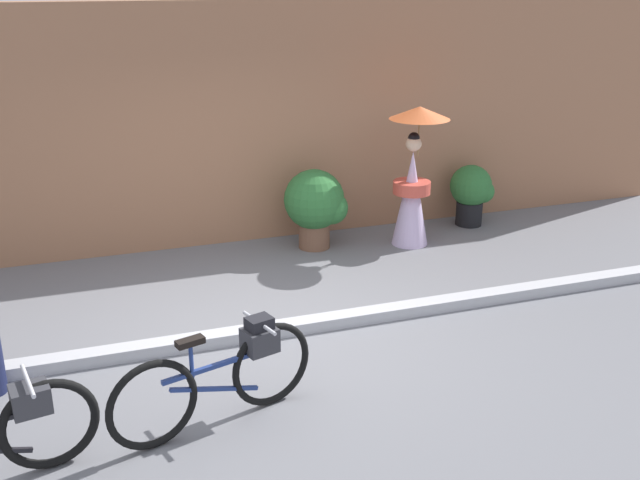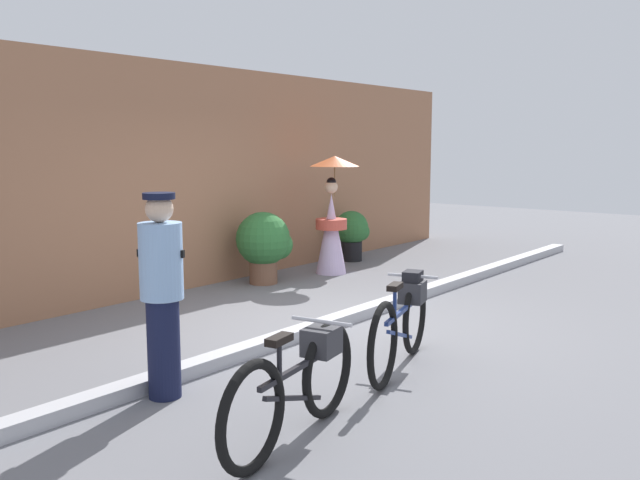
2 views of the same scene
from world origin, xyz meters
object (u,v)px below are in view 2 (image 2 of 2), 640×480
bicycle_far_side (403,320)px  potted_plant_small (265,243)px  potted_plant_by_door (352,232)px  bicycle_near_officer (298,383)px  person_officer (162,290)px  person_with_parasol (332,216)px

bicycle_far_side → potted_plant_small: size_ratio=1.65×
potted_plant_by_door → potted_plant_small: potted_plant_small is taller
bicycle_near_officer → potted_plant_small: (3.74, 3.82, 0.20)m
person_officer → person_with_parasol: size_ratio=0.89×
person_officer → potted_plant_small: bearing=33.1°
person_officer → potted_plant_by_door: size_ratio=1.88×
potted_plant_small → person_officer: bearing=-146.9°
bicycle_near_officer → potted_plant_small: bearing=45.6°
person_officer → person_with_parasol: (5.04, 2.21, 0.04)m
potted_plant_by_door → bicycle_far_side: bearing=-139.5°
potted_plant_small → potted_plant_by_door: bearing=3.9°
bicycle_far_side → potted_plant_small: 4.08m
person_officer → potted_plant_by_door: person_officer is taller
bicycle_near_officer → potted_plant_small: potted_plant_small is taller
person_officer → bicycle_near_officer: bearing=-87.0°
potted_plant_by_door → potted_plant_small: bearing=-176.1°
bicycle_near_officer → bicycle_far_side: bearing=8.2°
person_officer → potted_plant_by_door: (6.19, 2.64, -0.37)m
potted_plant_by_door → person_officer: bearing=-156.9°
person_with_parasol → potted_plant_by_door: person_with_parasol is taller
potted_plant_by_door → potted_plant_small: size_ratio=0.83×
bicycle_near_officer → person_with_parasol: bearing=35.5°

